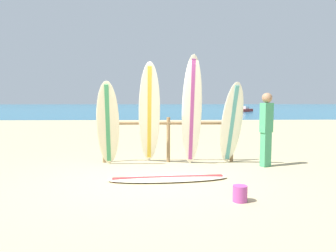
% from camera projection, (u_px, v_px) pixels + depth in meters
% --- Properties ---
extents(ground_plane, '(120.00, 120.00, 0.00)m').
position_uv_depth(ground_plane, '(148.00, 178.00, 6.34)').
color(ground_plane, tan).
extents(ocean_water, '(120.00, 80.00, 0.01)m').
position_uv_depth(ocean_water, '(157.00, 107.00, 64.11)').
color(ocean_water, '#196B93').
rests_on(ocean_water, ground).
extents(surfboard_rack, '(3.38, 0.09, 1.16)m').
position_uv_depth(surfboard_rack, '(168.00, 132.00, 7.96)').
color(surfboard_rack, olive).
rests_on(surfboard_rack, ground).
extents(surfboard_leaning_far_left, '(0.60, 0.67, 2.04)m').
position_uv_depth(surfboard_leaning_far_left, '(108.00, 124.00, 7.45)').
color(surfboard_leaning_far_left, beige).
rests_on(surfboard_leaning_far_left, ground).
extents(surfboard_leaning_left, '(0.58, 1.13, 2.48)m').
position_uv_depth(surfboard_leaning_left, '(149.00, 115.00, 7.60)').
color(surfboard_leaning_left, white).
rests_on(surfboard_leaning_left, ground).
extents(surfboard_leaning_center_left, '(0.50, 0.67, 2.65)m').
position_uv_depth(surfboard_leaning_center_left, '(192.00, 111.00, 7.49)').
color(surfboard_leaning_center_left, white).
rests_on(surfboard_leaning_center_left, ground).
extents(surfboard_leaning_center, '(0.61, 0.80, 2.03)m').
position_uv_depth(surfboard_leaning_center, '(232.00, 124.00, 7.64)').
color(surfboard_leaning_center, white).
rests_on(surfboard_leaning_center, ground).
extents(surfboard_lying_on_sand, '(2.45, 0.81, 0.08)m').
position_uv_depth(surfboard_lying_on_sand, '(168.00, 178.00, 6.22)').
color(surfboard_lying_on_sand, silver).
rests_on(surfboard_lying_on_sand, ground).
extents(beachgoer_standing, '(0.34, 0.30, 1.76)m').
position_uv_depth(beachgoer_standing, '(266.00, 126.00, 7.39)').
color(beachgoer_standing, '#3F9966').
rests_on(beachgoer_standing, ground).
extents(small_boat_offshore, '(2.56, 2.66, 0.71)m').
position_uv_depth(small_boat_offshore, '(245.00, 110.00, 41.27)').
color(small_boat_offshore, '#B22D28').
rests_on(small_boat_offshore, ocean_water).
extents(sand_bucket, '(0.23, 0.23, 0.26)m').
position_uv_depth(sand_bucket, '(240.00, 194.00, 4.90)').
color(sand_bucket, '#A53F8C').
rests_on(sand_bucket, ground).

